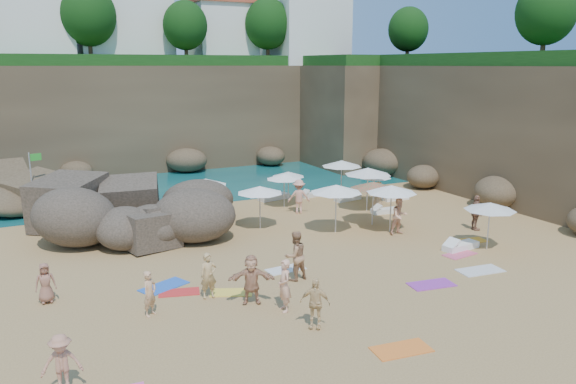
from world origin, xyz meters
name	(u,v)px	position (x,y,z in m)	size (l,w,h in m)	color
ground	(277,255)	(0.00, 0.00, 0.00)	(120.00, 120.00, 0.00)	tan
seawater	(136,156)	(0.00, 30.00, 0.00)	(120.00, 120.00, 0.00)	#0C4751
cliff_back	(170,115)	(2.00, 25.00, 4.00)	(44.00, 8.00, 8.00)	brown
cliff_right	(477,125)	(19.00, 8.00, 4.00)	(8.00, 30.00, 8.00)	brown
cliff_corner	(357,113)	(17.00, 20.00, 4.00)	(10.00, 12.00, 8.00)	brown
clifftop_buildings	(175,25)	(2.96, 25.79, 11.24)	(28.48, 9.48, 7.00)	white
clifftop_trees	(222,20)	(4.78, 19.52, 11.26)	(35.60, 23.82, 4.40)	#11380F
rock_outcrop	(136,233)	(-4.82, 6.11, 0.00)	(7.95, 5.96, 3.18)	brown
flag_pole	(33,175)	(-9.02, 12.42, 2.18)	(0.65, 0.25, 3.41)	silver
parasol_0	(284,177)	(3.96, 7.48, 1.80)	(2.07, 2.07, 1.96)	silver
parasol_1	(260,190)	(0.95, 4.05, 2.01)	(2.31, 2.31, 2.19)	silver
parasol_2	(288,174)	(4.69, 8.42, 1.71)	(1.97, 1.97, 1.86)	silver
parasol_3	(342,163)	(8.20, 8.09, 2.14)	(2.47, 2.47, 2.33)	silver
parasol_4	(375,175)	(9.12, 5.86, 1.71)	(1.97, 1.97, 1.87)	silver
parasol_5	(206,182)	(-0.85, 7.12, 1.99)	(2.30, 2.30, 2.17)	silver
parasol_6	(373,185)	(6.42, 2.13, 2.08)	(2.40, 2.40, 2.27)	silver
parasol_7	(336,189)	(4.02, 1.80, 2.20)	(2.54, 2.54, 2.40)	silver
parasol_8	(368,171)	(7.78, 4.63, 2.27)	(2.61, 2.61, 2.47)	silver
parasol_9	(391,189)	(6.52, 0.73, 2.15)	(2.48, 2.48, 2.34)	silver
parasol_11	(490,206)	(8.82, -3.40, 1.97)	(2.27, 2.27, 2.14)	silver
lounger_0	(274,197)	(4.19, 9.39, 0.15)	(1.98, 0.66, 0.31)	silver
lounger_1	(312,195)	(6.66, 9.06, 0.12)	(1.55, 0.52, 0.24)	silver
lounger_2	(396,198)	(10.82, 6.00, 0.13)	(1.67, 0.56, 0.26)	white
lounger_3	(385,211)	(8.44, 3.74, 0.13)	(1.63, 0.54, 0.25)	white
lounger_4	(348,198)	(8.16, 7.24, 0.13)	(1.73, 0.58, 0.27)	silver
lounger_5	(461,246)	(7.72, -2.93, 0.14)	(1.81, 0.60, 0.28)	white
towel_2	(401,349)	(-0.31, -9.11, 0.02)	(1.72, 0.86, 0.03)	orange
towel_4	(231,292)	(-3.26, -3.00, 0.01)	(1.51, 0.76, 0.03)	yellow
towel_5	(286,269)	(-0.46, -1.76, 0.01)	(1.56, 0.78, 0.03)	silver
towel_6	(431,284)	(3.76, -5.63, 0.02)	(1.72, 0.86, 0.03)	purple
towel_7	(179,292)	(-4.96, -2.15, 0.01)	(1.46, 0.73, 0.03)	red
towel_8	(164,286)	(-5.32, -1.36, 0.02)	(1.78, 0.89, 0.03)	blue
towel_9	(460,254)	(7.16, -3.48, 0.01)	(1.51, 0.76, 0.03)	#D65372
towel_10	(470,241)	(8.96, -2.21, 0.01)	(1.55, 0.78, 0.03)	#FFA328
towel_13	(480,271)	(6.49, -5.35, 0.02)	(1.84, 0.92, 0.03)	silver
person_stand_0	(150,293)	(-6.31, -3.58, 0.77)	(0.56, 0.37, 1.54)	tan
person_stand_1	(295,256)	(-0.60, -2.89, 0.97)	(0.94, 0.73, 1.94)	#AB7A55
person_stand_2	(299,196)	(4.10, 5.89, 0.95)	(1.22, 0.51, 1.89)	#E0987F
person_stand_3	(476,213)	(10.48, -0.97, 0.89)	(1.05, 0.44, 1.78)	#8F5F47
person_stand_4	(378,195)	(8.60, 4.72, 0.80)	(0.78, 0.42, 1.59)	tan
person_stand_5	(85,213)	(-6.99, 7.58, 0.89)	(1.66, 0.48, 1.79)	tan
person_stand_6	(284,285)	(-2.19, -5.21, 0.90)	(0.66, 0.43, 1.80)	#F6B08C
person_lie_1	(315,322)	(-1.89, -6.78, 0.20)	(0.95, 1.62, 0.40)	#E9C284
person_lie_2	(47,298)	(-9.32, -0.99, 0.19)	(0.69, 1.41, 0.38)	#955E4A
person_lie_3	(252,297)	(-2.96, -4.20, 0.23)	(1.60, 1.72, 0.46)	tan
person_lie_4	(209,293)	(-4.13, -3.10, 0.20)	(0.59, 1.63, 0.39)	tan
person_lie_5	(399,228)	(6.59, 0.11, 0.34)	(0.86, 1.78, 0.67)	#EDAB87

